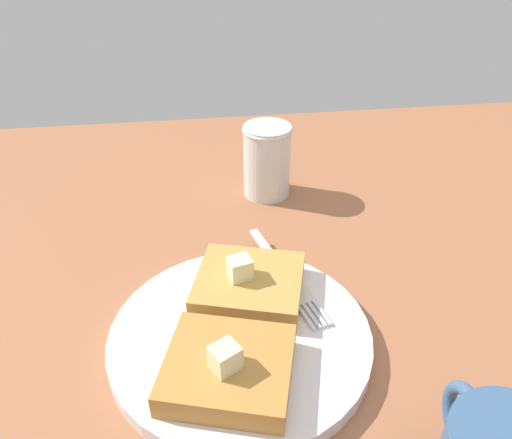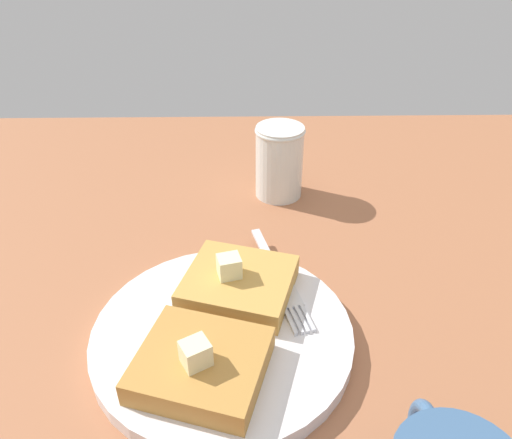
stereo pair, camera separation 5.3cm
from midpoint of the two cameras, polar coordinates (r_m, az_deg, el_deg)
The scene contains 8 objects.
table_surface at distance 44.31cm, azimuth 12.17°, elevation -19.88°, with size 115.52×115.52×2.69cm, color #9F613F.
plate at distance 45.08cm, azimuth -0.43°, elevation -13.15°, with size 22.92×22.92×1.52cm.
toast_slice_left at distance 40.66cm, azimuth -2.46°, elevation -16.41°, with size 8.84×9.76×2.18cm, color #B57E39.
toast_slice_middle at distance 47.33cm, azimuth 1.24°, elevation -7.49°, with size 8.84×9.76×2.18cm, color #C39144.
butter_pat_primary at distance 38.78cm, azimuth -2.92°, elevation -14.90°, with size 2.06×1.86×2.06cm, color beige.
butter_pat_secondary at distance 45.94cm, azimuth 0.20°, elevation -5.50°, with size 2.06×1.86×2.06cm, color beige.
fork at distance 49.17cm, azimuth 5.90°, elevation -7.22°, with size 15.84×5.46×0.36cm.
syrup_jar at distance 63.97cm, azimuth 5.04°, elevation 6.30°, with size 6.27×6.27×9.42cm.
Camera 2 is at (-25.50, 6.60, 36.53)cm, focal length 35.00 mm.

